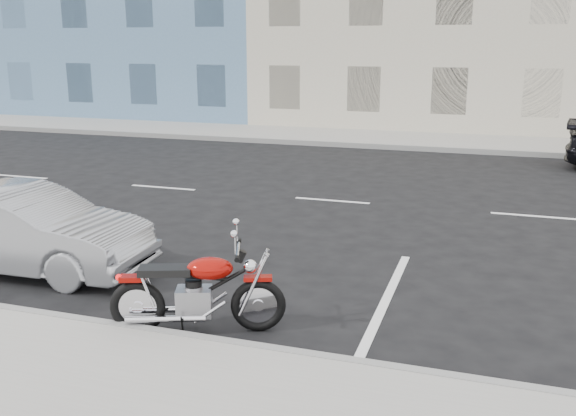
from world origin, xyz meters
The scene contains 5 objects.
ground centered at (0.00, 0.00, 0.00)m, with size 120.00×120.00×0.00m, color black.
sidewalk_far centered at (-5.00, 8.70, 0.07)m, with size 80.00×3.40×0.15m, color gray.
curb_far centered at (-5.00, 7.00, 0.08)m, with size 80.00×0.12×0.16m, color gray.
motorcycle centered at (-1.22, -6.36, 0.46)m, with size 1.92×0.92×1.01m.
sedan_silver centered at (-5.18, -5.52, 0.62)m, with size 1.31×3.75×1.23m, color #93959A.
Camera 1 is at (1.21, -12.74, 3.24)m, focal length 40.00 mm.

